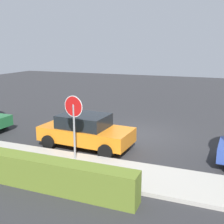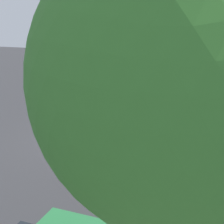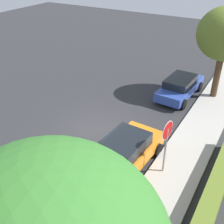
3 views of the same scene
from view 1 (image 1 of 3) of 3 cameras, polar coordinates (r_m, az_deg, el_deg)
ground_plane at (r=14.91m, az=5.18°, el=-4.50°), size 60.00×60.00×0.00m
sidewalk_curb at (r=10.59m, az=-2.54°, el=-11.70°), size 32.00×2.15×0.14m
stop_sign at (r=10.96m, az=-7.78°, el=-0.93°), size 0.83×0.14×2.69m
parked_car_orange at (r=12.85m, az=-5.39°, el=-3.79°), size 4.30×2.25×1.53m
front_yard_hedge at (r=9.77m, az=-15.77°, el=-11.54°), size 7.20×0.64×1.04m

